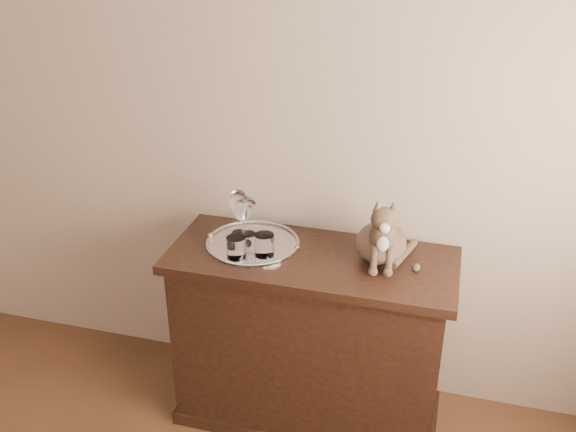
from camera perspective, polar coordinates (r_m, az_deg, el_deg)
name	(u,v)px	position (r m, az deg, el deg)	size (l,w,h in m)	color
wall_back	(198,107)	(2.91, -8.00, 9.58)	(4.00, 0.10, 2.70)	#C5A893
sideboard	(310,339)	(2.90, 1.95, -10.90)	(1.20, 0.50, 0.85)	black
tray	(253,244)	(2.75, -3.15, -2.52)	(0.40, 0.40, 0.01)	silver
wine_glass_a	(238,212)	(2.78, -4.43, 0.36)	(0.08, 0.08, 0.21)	white
wine_glass_b	(248,216)	(2.78, -3.56, 0.04)	(0.07, 0.07, 0.18)	white
wine_glass_d	(243,222)	(2.70, -4.01, -0.52)	(0.08, 0.08, 0.21)	silver
tumbler_a	(264,245)	(2.63, -2.13, -2.58)	(0.08, 0.08, 0.09)	white
tumbler_b	(236,247)	(2.62, -4.63, -2.80)	(0.08, 0.08, 0.09)	silver
cat	(382,226)	(2.59, 8.39, -0.86)	(0.31, 0.29, 0.31)	brown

